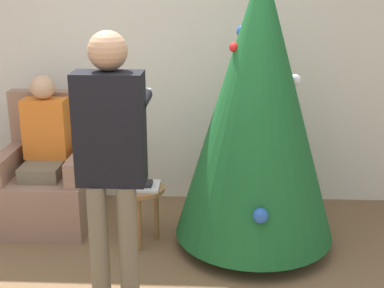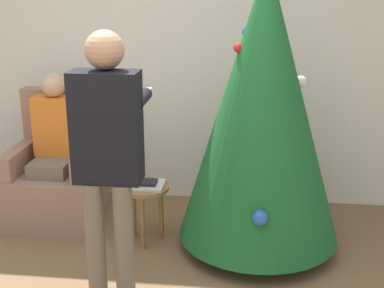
% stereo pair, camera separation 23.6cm
% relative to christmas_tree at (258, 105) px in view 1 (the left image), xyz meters
% --- Properties ---
extents(wall_back, '(8.00, 0.06, 2.70)m').
position_rel_christmas_tree_xyz_m(wall_back, '(-0.95, 0.94, 0.21)').
color(wall_back, silver).
rests_on(wall_back, ground_plane).
extents(christmas_tree, '(1.22, 1.22, 2.17)m').
position_rel_christmas_tree_xyz_m(christmas_tree, '(0.00, 0.00, 0.00)').
color(christmas_tree, brown).
rests_on(christmas_tree, ground_plane).
extents(armchair, '(0.73, 0.75, 1.10)m').
position_rel_christmas_tree_xyz_m(armchair, '(-1.72, 0.34, -0.78)').
color(armchair, '#93705B').
rests_on(armchair, ground_plane).
extents(person_seated, '(0.36, 0.46, 1.27)m').
position_rel_christmas_tree_xyz_m(person_seated, '(-1.72, 0.30, -0.44)').
color(person_seated, '#6B604C').
rests_on(person_seated, ground_plane).
extents(person_standing, '(0.43, 0.57, 1.75)m').
position_rel_christmas_tree_xyz_m(person_standing, '(-0.92, -0.86, -0.08)').
color(person_standing, '#6B604C').
rests_on(person_standing, ground_plane).
extents(side_stool, '(0.37, 0.37, 0.47)m').
position_rel_christmas_tree_xyz_m(side_stool, '(-0.88, -0.02, -0.75)').
color(side_stool, olive).
rests_on(side_stool, ground_plane).
extents(laptop, '(0.30, 0.24, 0.02)m').
position_rel_christmas_tree_xyz_m(laptop, '(-0.88, -0.02, -0.65)').
color(laptop, silver).
rests_on(laptop, side_stool).
extents(book, '(0.18, 0.13, 0.02)m').
position_rel_christmas_tree_xyz_m(book, '(-0.88, -0.02, -0.63)').
color(book, black).
rests_on(book, laptop).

